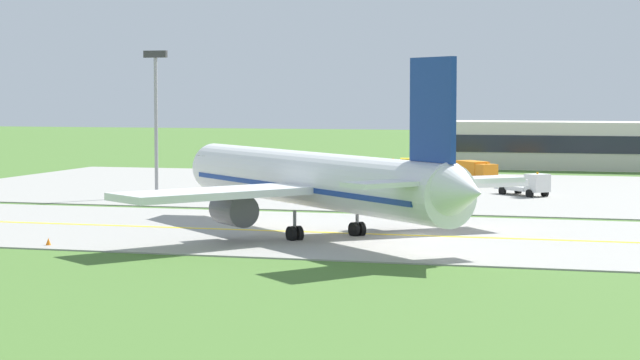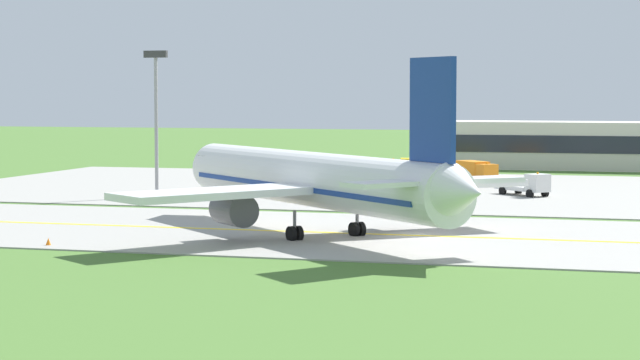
% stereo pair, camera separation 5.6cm
% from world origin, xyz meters
% --- Properties ---
extents(ground_plane, '(500.00, 500.00, 0.00)m').
position_xyz_m(ground_plane, '(0.00, 0.00, 0.00)').
color(ground_plane, '#47702D').
extents(taxiway_strip, '(240.00, 28.00, 0.10)m').
position_xyz_m(taxiway_strip, '(0.00, 0.00, 0.05)').
color(taxiway_strip, '#9E9B93').
rests_on(taxiway_strip, ground).
extents(apron_pad, '(140.00, 52.00, 0.10)m').
position_xyz_m(apron_pad, '(10.00, 42.00, 0.05)').
color(apron_pad, '#9E9B93').
rests_on(apron_pad, ground).
extents(taxiway_centreline, '(220.00, 0.60, 0.01)m').
position_xyz_m(taxiway_centreline, '(0.00, 0.00, 0.11)').
color(taxiway_centreline, yellow).
rests_on(taxiway_centreline, taxiway_strip).
extents(airplane_lead, '(31.49, 30.96, 12.70)m').
position_xyz_m(airplane_lead, '(-7.01, -2.09, 4.13)').
color(airplane_lead, white).
rests_on(airplane_lead, ground).
extents(service_truck_baggage, '(5.51, 5.85, 2.60)m').
position_xyz_m(service_truck_baggage, '(-3.20, 52.17, 1.53)').
color(service_truck_baggage, orange).
rests_on(service_truck_baggage, ground).
extents(service_truck_catering, '(6.30, 3.37, 2.60)m').
position_xyz_m(service_truck_catering, '(-11.80, 56.68, 1.53)').
color(service_truck_catering, yellow).
rests_on(service_truck_catering, ground).
extents(service_truck_pushback, '(6.08, 5.87, 2.59)m').
position_xyz_m(service_truck_pushback, '(4.51, 36.09, 1.18)').
color(service_truck_pushback, silver).
rests_on(service_truck_pushback, ground).
extents(terminal_building, '(53.94, 10.17, 7.74)m').
position_xyz_m(terminal_building, '(13.64, 82.79, 3.29)').
color(terminal_building, beige).
rests_on(terminal_building, ground).
extents(apron_light_mast, '(2.40, 0.50, 14.70)m').
position_xyz_m(apron_light_mast, '(-31.40, 25.18, 9.33)').
color(apron_light_mast, gray).
rests_on(apron_light_mast, ground).
extents(traffic_cone_near_edge, '(0.44, 0.44, 0.60)m').
position_xyz_m(traffic_cone_near_edge, '(-23.15, -12.26, 0.30)').
color(traffic_cone_near_edge, orange).
rests_on(traffic_cone_near_edge, ground).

